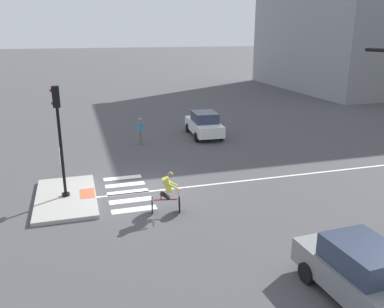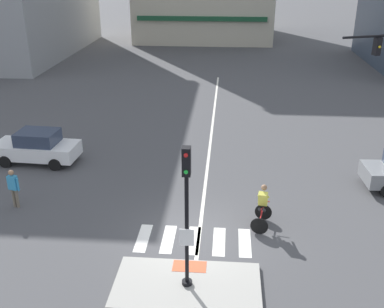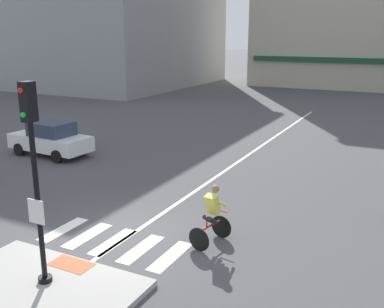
# 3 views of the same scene
# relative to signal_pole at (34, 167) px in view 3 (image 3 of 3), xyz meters

# --- Properties ---
(ground_plane) EXTENTS (300.00, 300.00, 0.00)m
(ground_plane) POSITION_rel_signal_pole_xyz_m (0.00, 2.95, -2.91)
(ground_plane) COLOR #474749
(traffic_island) EXTENTS (4.55, 2.44, 0.15)m
(traffic_island) POSITION_rel_signal_pole_xyz_m (0.00, 0.01, -2.84)
(traffic_island) COLOR #A3A099
(traffic_island) RESTS_ON ground
(tactile_pad_front) EXTENTS (1.10, 0.60, 0.01)m
(tactile_pad_front) POSITION_rel_signal_pole_xyz_m (0.00, 0.88, -2.76)
(tactile_pad_front) COLOR #DB5B38
(tactile_pad_front) RESTS_ON traffic_island
(signal_pole) EXTENTS (0.44, 0.38, 4.59)m
(signal_pole) POSITION_rel_signal_pole_xyz_m (0.00, 0.00, 0.00)
(signal_pole) COLOR black
(signal_pole) RESTS_ON traffic_island
(crosswalk_stripe_a) EXTENTS (0.44, 1.80, 0.01)m
(crosswalk_stripe_a) POSITION_rel_signal_pole_xyz_m (-1.85, 2.59, -2.91)
(crosswalk_stripe_a) COLOR silver
(crosswalk_stripe_a) RESTS_ON ground
(crosswalk_stripe_b) EXTENTS (0.44, 1.80, 0.01)m
(crosswalk_stripe_b) POSITION_rel_signal_pole_xyz_m (-0.92, 2.59, -2.91)
(crosswalk_stripe_b) COLOR silver
(crosswalk_stripe_b) RESTS_ON ground
(crosswalk_stripe_c) EXTENTS (0.44, 1.80, 0.01)m
(crosswalk_stripe_c) POSITION_rel_signal_pole_xyz_m (0.00, 2.59, -2.91)
(crosswalk_stripe_c) COLOR silver
(crosswalk_stripe_c) RESTS_ON ground
(crosswalk_stripe_d) EXTENTS (0.44, 1.80, 0.01)m
(crosswalk_stripe_d) POSITION_rel_signal_pole_xyz_m (0.92, 2.59, -2.91)
(crosswalk_stripe_d) COLOR silver
(crosswalk_stripe_d) RESTS_ON ground
(crosswalk_stripe_e) EXTENTS (0.44, 1.80, 0.01)m
(crosswalk_stripe_e) POSITION_rel_signal_pole_xyz_m (1.85, 2.59, -2.91)
(crosswalk_stripe_e) COLOR silver
(crosswalk_stripe_e) RESTS_ON ground
(lane_centre_line) EXTENTS (0.14, 28.00, 0.01)m
(lane_centre_line) POSITION_rel_signal_pole_xyz_m (0.18, 12.95, -2.91)
(lane_centre_line) COLOR silver
(lane_centre_line) RESTS_ON ground
(building_corner_right) EXTENTS (21.27, 22.56, 17.15)m
(building_corner_right) POSITION_rel_signal_pole_xyz_m (-25.65, 36.09, 5.68)
(building_corner_right) COLOR gray
(building_corner_right) RESTS_ON ground
(building_far_block) EXTENTS (16.59, 15.96, 18.04)m
(building_far_block) POSITION_rel_signal_pole_xyz_m (-2.14, 48.90, 6.13)
(building_far_block) COLOR beige
(building_far_block) RESTS_ON ground
(car_white_cross_left) EXTENTS (4.19, 2.02, 1.64)m
(car_white_cross_left) POSITION_rel_signal_pole_xyz_m (-8.27, 8.83, -2.10)
(car_white_cross_left) COLOR white
(car_white_cross_left) RESTS_ON ground
(cyclist) EXTENTS (0.87, 1.20, 1.68)m
(cyclist) POSITION_rel_signal_pole_xyz_m (2.50, 3.80, -2.04)
(cyclist) COLOR black
(cyclist) RESTS_ON ground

